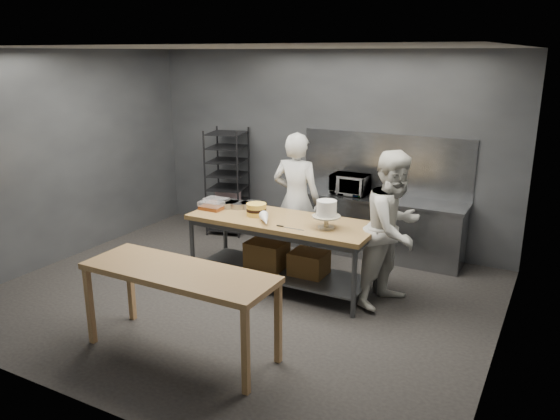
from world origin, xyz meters
name	(u,v)px	position (x,y,z in m)	size (l,w,h in m)	color
ground	(241,296)	(0.00, 0.00, 0.00)	(6.00, 6.00, 0.00)	black
back_wall	(324,148)	(0.00, 2.50, 1.50)	(6.00, 0.04, 3.00)	#4C4F54
work_table	(283,244)	(0.31, 0.54, 0.57)	(2.40, 0.90, 0.92)	brown
near_counter	(179,278)	(0.19, -1.41, 0.81)	(2.00, 0.70, 0.90)	olive
back_counter	(375,226)	(1.00, 2.18, 0.45)	(2.60, 0.60, 0.90)	slate
splashback_panel	(385,164)	(1.00, 2.48, 1.35)	(2.60, 0.02, 0.90)	slate
speed_rack	(228,182)	(-1.57, 2.10, 0.86)	(0.74, 0.78, 1.75)	black
chef_behind	(296,200)	(0.12, 1.29, 0.96)	(0.70, 0.46, 1.91)	silver
chef_right	(394,229)	(1.70, 0.71, 0.94)	(0.92, 0.71, 1.88)	silver
microwave	(350,184)	(0.57, 2.18, 1.05)	(0.54, 0.37, 0.30)	black
frosted_cake_stand	(326,211)	(0.95, 0.43, 1.14)	(0.34, 0.34, 0.34)	#BDB497
layer_cake	(256,210)	(-0.05, 0.49, 1.00)	(0.26, 0.26, 0.16)	#F4BC4D
cake_pans	(237,204)	(-0.49, 0.70, 0.96)	(0.63, 0.40, 0.07)	gray
piping_bag	(265,220)	(0.23, 0.22, 0.98)	(0.12, 0.12, 0.38)	white
offset_spatula	(286,227)	(0.53, 0.23, 0.93)	(0.36, 0.02, 0.02)	slate
pastry_clamshells	(214,204)	(-0.75, 0.53, 0.98)	(0.35, 0.39, 0.11)	#964A1E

